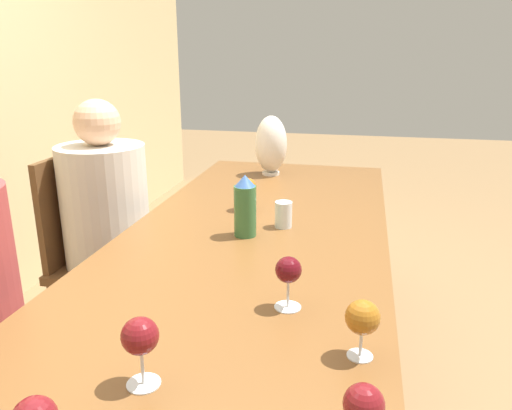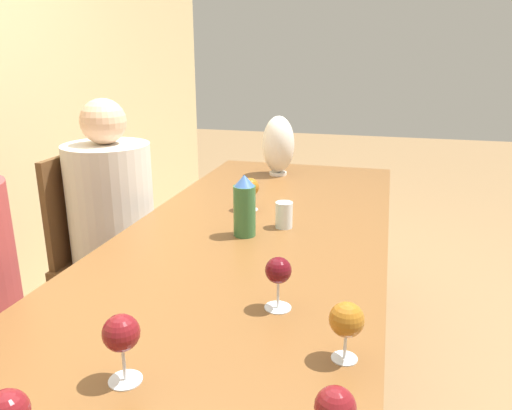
% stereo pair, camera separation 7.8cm
% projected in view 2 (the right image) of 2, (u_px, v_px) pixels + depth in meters
% --- Properties ---
extents(dining_table, '(2.49, 0.96, 0.75)m').
position_uv_depth(dining_table, '(249.00, 256.00, 1.81)').
color(dining_table, brown).
rests_on(dining_table, ground_plane).
extents(water_bottle, '(0.08, 0.08, 0.23)m').
position_uv_depth(water_bottle, '(244.00, 206.00, 1.79)').
color(water_bottle, '#336638').
rests_on(water_bottle, dining_table).
extents(water_tumbler, '(0.07, 0.07, 0.10)m').
position_uv_depth(water_tumbler, '(284.00, 215.00, 1.89)').
color(water_tumbler, silver).
rests_on(water_tumbler, dining_table).
extents(vase, '(0.17, 0.17, 0.32)m').
position_uv_depth(vase, '(278.00, 145.00, 2.65)').
color(vase, silver).
rests_on(vase, dining_table).
extents(wine_glass_0, '(0.08, 0.08, 0.14)m').
position_uv_depth(wine_glass_0, '(250.00, 188.00, 2.08)').
color(wine_glass_0, silver).
rests_on(wine_glass_0, dining_table).
extents(wine_glass_1, '(0.07, 0.07, 0.14)m').
position_uv_depth(wine_glass_1, '(278.00, 272.00, 1.28)').
color(wine_glass_1, silver).
rests_on(wine_glass_1, dining_table).
extents(wine_glass_3, '(0.08, 0.08, 0.15)m').
position_uv_depth(wine_glass_3, '(121.00, 335.00, 0.99)').
color(wine_glass_3, silver).
rests_on(wine_glass_3, dining_table).
extents(wine_glass_4, '(0.08, 0.08, 0.14)m').
position_uv_depth(wine_glass_4, '(347.00, 320.00, 1.07)').
color(wine_glass_4, silver).
rests_on(wine_glass_4, dining_table).
extents(wine_glass_5, '(0.07, 0.07, 0.13)m').
position_uv_depth(wine_glass_5, '(335.00, 409.00, 0.81)').
color(wine_glass_5, silver).
rests_on(wine_glass_5, dining_table).
extents(chair_far, '(0.44, 0.44, 0.95)m').
position_uv_depth(chair_far, '(101.00, 249.00, 2.34)').
color(chair_far, brown).
rests_on(chair_far, ground_plane).
extents(person_far, '(0.38, 0.38, 1.20)m').
position_uv_depth(person_far, '(116.00, 224.00, 2.28)').
color(person_far, '#2D2D38').
rests_on(person_far, ground_plane).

